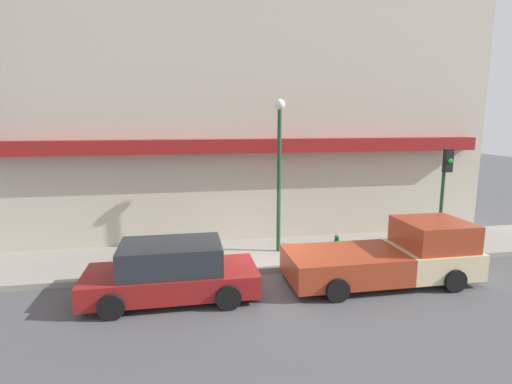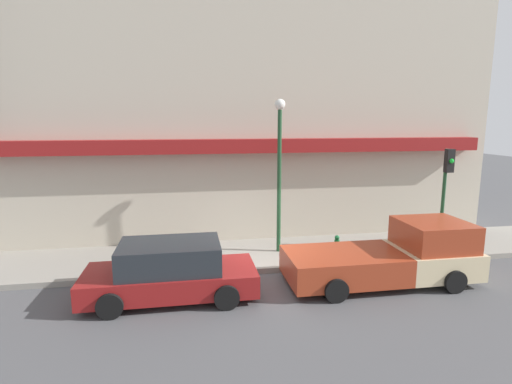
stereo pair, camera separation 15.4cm
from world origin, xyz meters
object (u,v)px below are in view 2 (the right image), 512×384
Objects in this scene: traffic_light at (446,181)px; fire_hydrant at (337,246)px; parked_car at (171,271)px; pickup_truck at (393,256)px; street_lamp at (279,158)px.

fire_hydrant is at bearing -179.23° from traffic_light.
parked_car reaches higher than fire_hydrant.
pickup_truck reaches higher than parked_car.
parked_car is 0.87× the size of street_lamp.
street_lamp is at bearing 38.24° from parked_car.
parked_car is at bearing -178.34° from pickup_truck.
traffic_light is at bearing 35.43° from pickup_truck.
street_lamp is at bearing 136.79° from pickup_truck.
street_lamp is (-1.82, 0.87, 2.94)m from fire_hydrant.
traffic_light reaches higher than parked_car.
parked_car is 1.27× the size of traffic_light.
street_lamp is (-2.80, 2.79, 2.71)m from pickup_truck.
pickup_truck is at bearing 0.55° from parked_car.
traffic_light is at bearing 0.77° from fire_hydrant.
parked_car is at bearing -168.12° from traffic_light.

